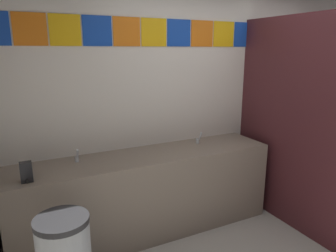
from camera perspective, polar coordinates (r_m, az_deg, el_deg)
The scene contains 7 objects.
wall_back at distance 3.65m, azimuth 7.55°, elevation 6.83°, with size 4.56×0.09×2.78m.
vanity_counter at distance 3.22m, azimuth -3.79°, elevation -12.18°, with size 2.61×0.57×0.83m.
faucet_left at distance 2.96m, azimuth -16.39°, elevation -5.49°, with size 0.04×0.10×0.14m.
faucet_right at distance 3.41m, azimuth 5.64°, elevation -2.40°, with size 0.04×0.10×0.14m.
soap_dispenser at distance 2.67m, azimuth -24.61°, elevation -7.71°, with size 0.09×0.09×0.16m.
stall_divider at distance 3.37m, azimuth 27.06°, elevation -0.56°, with size 0.92×1.56×2.17m.
toilet at distance 4.30m, azimuth 23.48°, elevation -8.19°, with size 0.39×0.49×0.74m.
Camera 1 is at (-2.03, -1.41, 1.84)m, focal length 33.16 mm.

